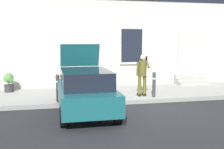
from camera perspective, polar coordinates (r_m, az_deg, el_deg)
name	(u,v)px	position (r m, az deg, el deg)	size (l,w,h in m)	color
ground_plane	(147,109)	(10.25, 7.14, -7.04)	(80.00, 80.00, 0.00)	#232326
sidewalk	(126,93)	(12.84, 2.94, -3.80)	(24.00, 3.60, 0.15)	#99968E
curb_edge	(139,102)	(11.09, 5.51, -5.54)	(24.00, 0.12, 0.15)	gray
building_facade	(114,16)	(15.08, 0.49, 11.74)	(24.00, 1.52, 7.50)	beige
entrance_stoop	(191,80)	(15.58, 15.71, -1.17)	(1.69, 0.96, 0.48)	#9E998E
hatchback_car_teal	(85,90)	(9.50, -5.52, -3.21)	(1.79, 4.07, 2.34)	#165156
bollard_near_person	(154,83)	(11.61, 8.55, -1.82)	(0.15, 0.15, 1.04)	#333338
bollard_far_left	(58,87)	(10.85, -11.00, -2.49)	(0.15, 0.15, 1.04)	#333338
person_on_phone	(142,72)	(11.69, 6.21, 0.45)	(0.51, 0.47, 1.75)	#514C1E
planter_charcoal	(9,82)	(13.46, -20.25, -1.44)	(0.44, 0.44, 0.86)	#2D2D30
planter_terracotta	(65,80)	(13.57, -9.61, -1.03)	(0.44, 0.44, 0.86)	#B25B38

